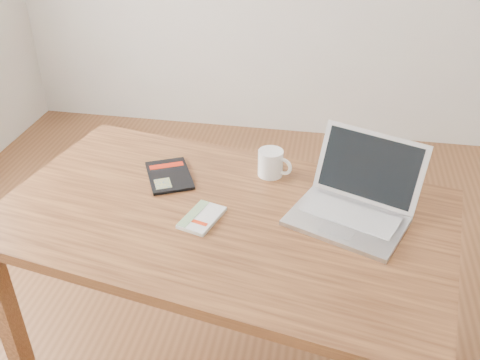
% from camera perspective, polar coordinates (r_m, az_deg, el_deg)
% --- Properties ---
extents(room, '(4.04, 4.04, 2.70)m').
position_cam_1_polar(room, '(1.66, 0.03, 16.28)').
color(room, brown).
rests_on(room, ground).
extents(desk, '(1.66, 1.13, 0.75)m').
position_cam_1_polar(desk, '(1.87, -1.84, -5.73)').
color(desk, brown).
rests_on(desk, ground).
extents(white_guidebook, '(0.14, 0.19, 0.01)m').
position_cam_1_polar(white_guidebook, '(1.79, -4.08, -4.03)').
color(white_guidebook, silver).
rests_on(white_guidebook, desk).
extents(black_guidebook, '(0.24, 0.27, 0.01)m').
position_cam_1_polar(black_guidebook, '(2.03, -7.56, 0.50)').
color(black_guidebook, black).
rests_on(black_guidebook, desk).
extents(laptop, '(0.47, 0.46, 0.24)m').
position_cam_1_polar(laptop, '(1.82, 12.13, -2.25)').
color(laptop, silver).
rests_on(laptop, desk).
extents(coffee_mug, '(0.13, 0.09, 0.10)m').
position_cam_1_polar(coffee_mug, '(2.00, 3.36, 1.85)').
color(coffee_mug, white).
rests_on(coffee_mug, desk).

